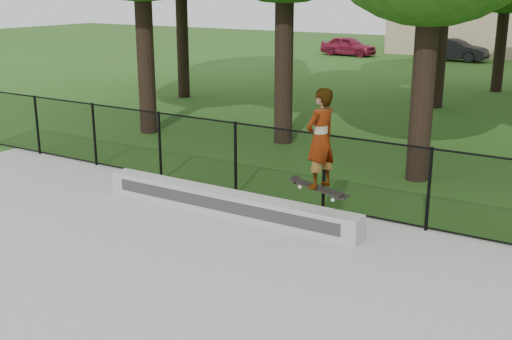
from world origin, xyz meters
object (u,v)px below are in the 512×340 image
(grind_ledge, at_px, (226,203))
(car_c, at_px, (502,49))
(car_b, at_px, (454,50))
(car_a, at_px, (348,46))
(skater_airborne, at_px, (320,141))

(grind_ledge, relative_size, car_c, 1.61)
(grind_ledge, bearing_deg, car_b, 97.34)
(car_a, bearing_deg, grind_ledge, -157.22)
(car_a, relative_size, skater_airborne, 1.91)
(car_a, distance_m, car_c, 9.10)
(car_a, xyz_separation_m, car_b, (6.34, 0.61, 0.03))
(grind_ledge, distance_m, car_c, 31.32)
(car_a, height_order, car_c, car_a)
(grind_ledge, distance_m, car_b, 28.71)
(grind_ledge, relative_size, skater_airborne, 3.00)
(grind_ledge, xyz_separation_m, car_a, (-10.00, 27.86, 0.30))
(car_b, bearing_deg, car_a, 99.21)
(grind_ledge, xyz_separation_m, skater_airborne, (2.01, -0.20, 1.49))
(car_b, relative_size, car_c, 1.02)
(grind_ledge, relative_size, car_b, 1.58)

